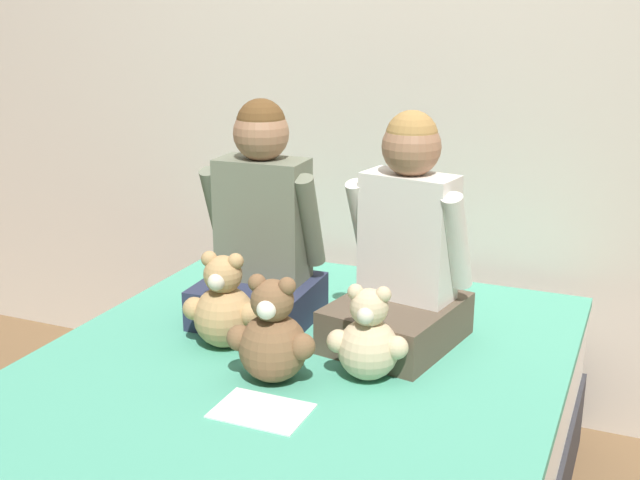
% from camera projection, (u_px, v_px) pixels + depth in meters
% --- Properties ---
extents(wall_behind_bed, '(8.00, 0.06, 2.50)m').
position_uv_depth(wall_behind_bed, '(410.00, 46.00, 2.64)').
color(wall_behind_bed, beige).
rests_on(wall_behind_bed, ground_plane).
extents(child_on_left, '(0.35, 0.32, 0.63)m').
position_uv_depth(child_on_left, '(261.00, 231.00, 2.27)').
color(child_on_left, '#282D47').
rests_on(child_on_left, bed).
extents(child_on_right, '(0.36, 0.41, 0.62)m').
position_uv_depth(child_on_right, '(404.00, 254.00, 2.11)').
color(child_on_right, brown).
rests_on(child_on_right, bed).
extents(teddy_bear_held_by_left_child, '(0.22, 0.16, 0.26)m').
position_uv_depth(teddy_bear_held_by_left_child, '(224.00, 307.00, 2.11)').
color(teddy_bear_held_by_left_child, tan).
rests_on(teddy_bear_held_by_left_child, bed).
extents(teddy_bear_held_by_right_child, '(0.20, 0.15, 0.24)m').
position_uv_depth(teddy_bear_held_by_right_child, '(368.00, 340.00, 1.93)').
color(teddy_bear_held_by_right_child, '#D1B78E').
rests_on(teddy_bear_held_by_right_child, bed).
extents(teddy_bear_between_children, '(0.22, 0.17, 0.27)m').
position_uv_depth(teddy_bear_between_children, '(273.00, 337.00, 1.92)').
color(teddy_bear_between_children, brown).
rests_on(teddy_bear_between_children, bed).
extents(sign_card, '(0.21, 0.15, 0.00)m').
position_uv_depth(sign_card, '(262.00, 411.00, 1.80)').
color(sign_card, white).
rests_on(sign_card, bed).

